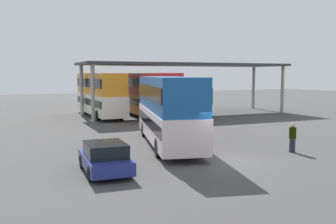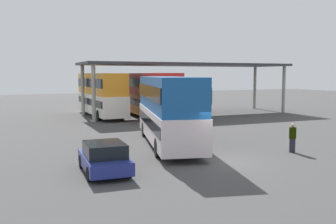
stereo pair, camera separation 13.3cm
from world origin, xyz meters
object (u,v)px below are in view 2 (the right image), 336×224
double_decker_mid_row (150,94)px  pedestrian_waiting (293,138)px  double_decker_main (168,108)px  parked_hatchback (104,158)px  double_decker_near_canopy (101,93)px

double_decker_mid_row → pedestrian_waiting: bearing=-173.6°
double_decker_main → double_decker_mid_row: size_ratio=0.97×
parked_hatchback → double_decker_near_canopy: double_decker_near_canopy is taller
double_decker_mid_row → pedestrian_waiting: 18.42m
double_decker_main → parked_hatchback: size_ratio=2.84×
double_decker_main → pedestrian_waiting: (5.26, -4.86, -1.46)m
double_decker_main → parked_hatchback: (-5.23, -4.81, -1.58)m
double_decker_main → double_decker_near_canopy: (0.27, 16.78, 0.13)m
double_decker_main → parked_hatchback: double_decker_main is taller
double_decker_near_canopy → double_decker_mid_row: (4.00, -3.31, 0.01)m
double_decker_main → double_decker_mid_row: (4.27, 13.47, 0.13)m
parked_hatchback → double_decker_mid_row: (9.51, 18.28, 1.72)m
double_decker_near_canopy → pedestrian_waiting: size_ratio=6.82×
double_decker_main → pedestrian_waiting: double_decker_main is taller
parked_hatchback → double_decker_mid_row: bearing=-23.3°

